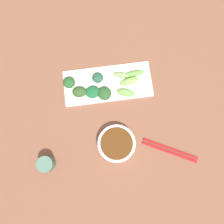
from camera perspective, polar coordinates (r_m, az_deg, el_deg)
tabletop at (r=0.97m, az=0.15°, el=2.47°), size 2.10×2.10×0.02m
sauce_bowl at (r=0.91m, az=1.15°, el=-7.98°), size 0.15×0.15×0.04m
serving_plate at (r=0.97m, az=-1.07°, el=7.11°), size 0.16×0.37×0.01m
broccoli_leafy_0 at (r=0.94m, az=-1.89°, el=4.74°), size 0.06×0.06×0.03m
broccoli_leafy_1 at (r=0.97m, az=-3.61°, el=8.65°), size 0.05×0.05×0.02m
broccoli_stalk_2 at (r=0.94m, az=3.64°, el=4.88°), size 0.05×0.08×0.03m
broccoli_leafy_3 at (r=0.97m, az=-10.79°, el=7.35°), size 0.05×0.05×0.03m
broccoli_leafy_4 at (r=0.95m, az=-8.21°, el=5.05°), size 0.05×0.06×0.03m
broccoli_leafy_5 at (r=0.95m, az=-4.89°, el=5.07°), size 0.06×0.07×0.02m
broccoli_stalk_6 at (r=0.96m, az=4.38°, el=7.76°), size 0.05×0.09×0.02m
broccoli_stalk_7 at (r=0.98m, az=5.72°, el=9.66°), size 0.03×0.09×0.02m
broccoli_stalk_8 at (r=0.97m, az=2.43°, el=9.29°), size 0.04×0.07×0.02m
chopsticks at (r=0.96m, az=14.41°, el=-9.40°), size 0.12×0.22×0.01m
tea_cup at (r=0.94m, az=-16.24°, el=-12.47°), size 0.06×0.06×0.06m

